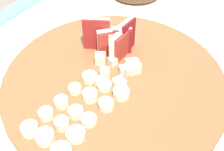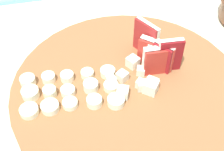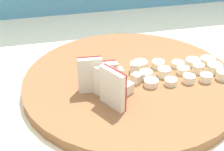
# 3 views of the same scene
# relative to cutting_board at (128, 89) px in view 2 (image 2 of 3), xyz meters

# --- Properties ---
(cutting_board) EXTENTS (0.40, 0.40, 0.02)m
(cutting_board) POSITION_rel_cutting_board_xyz_m (0.00, 0.00, 0.00)
(cutting_board) COLOR brown
(cutting_board) RESTS_ON tiled_countertop
(apple_wedge_fan) EXTENTS (0.07, 0.09, 0.07)m
(apple_wedge_fan) POSITION_rel_cutting_board_xyz_m (-0.06, -0.04, 0.04)
(apple_wedge_fan) COLOR #A32323
(apple_wedge_fan) RESTS_ON cutting_board
(apple_dice_pile) EXTENTS (0.09, 0.09, 0.02)m
(apple_dice_pile) POSITION_rel_cutting_board_xyz_m (-0.02, -0.00, 0.02)
(apple_dice_pile) COLOR #EFE5CC
(apple_dice_pile) RESTS_ON cutting_board
(banana_slice_rows) EXTENTS (0.17, 0.10, 0.02)m
(banana_slice_rows) POSITION_rel_cutting_board_xyz_m (0.10, -0.01, 0.02)
(banana_slice_rows) COLOR #F4EAC6
(banana_slice_rows) RESTS_ON cutting_board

